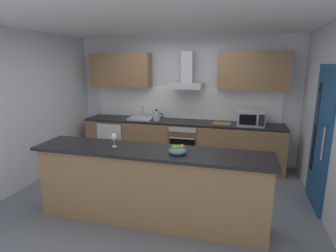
# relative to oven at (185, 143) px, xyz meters

# --- Properties ---
(ground) EXTENTS (5.60, 4.51, 0.02)m
(ground) POSITION_rel_oven_xyz_m (-0.10, -1.41, -0.47)
(ground) COLOR slate
(ceiling) EXTENTS (5.60, 4.51, 0.02)m
(ceiling) POSITION_rel_oven_xyz_m (-0.10, -1.41, 2.15)
(ceiling) COLOR white
(wall_back) EXTENTS (5.60, 0.12, 2.60)m
(wall_back) POSITION_rel_oven_xyz_m (-0.10, 0.41, 0.84)
(wall_back) COLOR silver
(wall_back) RESTS_ON ground
(wall_left) EXTENTS (0.12, 4.51, 2.60)m
(wall_left) POSITION_rel_oven_xyz_m (-2.46, -1.41, 0.84)
(wall_left) COLOR silver
(wall_left) RESTS_ON ground
(wall_right) EXTENTS (0.12, 4.51, 2.60)m
(wall_right) POSITION_rel_oven_xyz_m (2.26, -1.41, 0.84)
(wall_right) COLOR silver
(wall_right) RESTS_ON ground
(backsplash_tile) EXTENTS (3.91, 0.02, 0.66)m
(backsplash_tile) POSITION_rel_oven_xyz_m (-0.10, 0.33, 0.77)
(backsplash_tile) COLOR white
(counter_back) EXTENTS (4.05, 0.60, 0.90)m
(counter_back) POSITION_rel_oven_xyz_m (-0.10, 0.03, -0.01)
(counter_back) COLOR olive
(counter_back) RESTS_ON ground
(counter_island) EXTENTS (3.06, 0.64, 0.99)m
(counter_island) POSITION_rel_oven_xyz_m (-0.02, -2.18, 0.04)
(counter_island) COLOR olive
(counter_island) RESTS_ON ground
(upper_cabinets) EXTENTS (3.99, 0.32, 0.70)m
(upper_cabinets) POSITION_rel_oven_xyz_m (-0.10, 0.18, 1.45)
(upper_cabinets) COLOR olive
(side_door) EXTENTS (0.08, 0.85, 2.05)m
(side_door) POSITION_rel_oven_xyz_m (2.19, -1.17, 0.57)
(side_door) COLOR navy
(side_door) RESTS_ON ground
(oven) EXTENTS (0.60, 0.62, 0.80)m
(oven) POSITION_rel_oven_xyz_m (0.00, 0.00, 0.00)
(oven) COLOR slate
(oven) RESTS_ON ground
(refrigerator) EXTENTS (0.58, 0.60, 0.85)m
(refrigerator) POSITION_rel_oven_xyz_m (-1.56, -0.00, -0.03)
(refrigerator) COLOR white
(refrigerator) RESTS_ON ground
(microwave) EXTENTS (0.50, 0.38, 0.30)m
(microwave) POSITION_rel_oven_xyz_m (1.26, -0.03, 0.59)
(microwave) COLOR #B7BABC
(microwave) RESTS_ON counter_back
(sink) EXTENTS (0.50, 0.40, 0.26)m
(sink) POSITION_rel_oven_xyz_m (-0.95, 0.01, 0.47)
(sink) COLOR silver
(sink) RESTS_ON counter_back
(kettle) EXTENTS (0.29, 0.15, 0.24)m
(kettle) POSITION_rel_oven_xyz_m (-0.60, -0.03, 0.55)
(kettle) COLOR #B7BABC
(kettle) RESTS_ON counter_back
(range_hood) EXTENTS (0.62, 0.45, 0.72)m
(range_hood) POSITION_rel_oven_xyz_m (0.00, 0.13, 1.33)
(range_hood) COLOR #B7BABC
(wine_glass) EXTENTS (0.08, 0.08, 0.18)m
(wine_glass) POSITION_rel_oven_xyz_m (-0.51, -2.18, 0.65)
(wine_glass) COLOR silver
(wine_glass) RESTS_ON counter_island
(fruit_bowl) EXTENTS (0.22, 0.22, 0.13)m
(fruit_bowl) POSITION_rel_oven_xyz_m (0.36, -2.24, 0.57)
(fruit_bowl) COLOR slate
(fruit_bowl) RESTS_ON counter_island
(chopping_board) EXTENTS (0.35, 0.23, 0.02)m
(chopping_board) POSITION_rel_oven_xyz_m (0.72, -0.02, 0.45)
(chopping_board) COLOR #9E7247
(chopping_board) RESTS_ON counter_back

